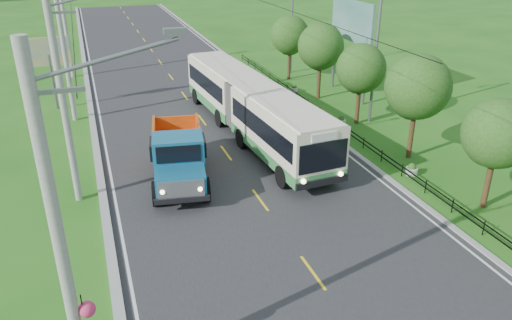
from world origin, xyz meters
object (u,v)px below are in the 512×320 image
streetlight_mid (374,50)px  bus (251,104)px  billboard_right (352,27)px  pole_far (65,19)px  planter_far (294,89)px  tree_fifth (320,48)px  tree_third (417,90)px  planter_mid (341,121)px  tree_back (290,37)px  pole_mid (64,46)px  pole_near (63,99)px  streetlight_far (290,18)px  billboard_left (49,56)px  dump_truck (178,152)px  pole_nearest (63,249)px  planter_near (412,170)px  tree_fourth (360,71)px  tree_second (496,136)px

streetlight_mid → bus: (-8.32, 0.27, -2.83)m
billboard_right → pole_far: bearing=147.7°
streetlight_mid → planter_far: (-2.04, 8.00, -4.62)m
tree_fifth → bus: tree_fifth is taller
tree_third → planter_mid: bearing=102.1°
pole_far → tree_back: 19.43m
tree_back → pole_mid: bearing=-164.2°
pole_far → tree_third: bearing=-53.9°
pole_near → streetlight_far: (18.90, 19.00, -0.19)m
planter_mid → planter_far: bearing=90.0°
streetlight_far → bus: streetlight_far is taller
billboard_left → dump_truck: size_ratio=0.73×
tree_fifth → pole_near: bearing=-148.4°
planter_mid → billboard_left: billboard_left is taller
bus → dump_truck: bearing=-142.7°
pole_near → billboard_right: 23.32m
streetlight_mid → tree_back: bearing=93.7°
billboard_right → bus: (-9.98, -5.73, -3.27)m
bus → billboard_left: bearing=136.5°
tree_third → streetlight_mid: bearing=82.4°
tree_third → tree_fifth: 12.00m
pole_nearest → dump_truck: bearing=68.0°
tree_third → billboard_left: (-19.36, 15.86, -0.12)m
bus → tree_fifth: bearing=33.9°
planter_far → bus: bearing=-129.1°
streetlight_far → dump_truck: (-13.90, -18.65, -3.28)m
tree_third → tree_back: bearing=90.0°
planter_near → billboard_right: size_ratio=0.09×
pole_nearest → planter_near: pole_nearest is taller
pole_mid → tree_fifth: (18.12, -0.86, -1.24)m
tree_back → planter_near: bearing=-93.6°
tree_fourth → tree_back: bearing=90.0°
planter_near → billboard_left: bearing=135.2°
planter_mid → streetlight_mid: bearing=0.0°
tree_fifth → pole_far: bearing=144.6°
planter_far → pole_mid: bearing=-176.6°
pole_nearest → tree_back: (18.10, 29.14, -1.28)m
tree_third → planter_near: 4.46m
billboard_left → bus: 15.42m
tree_back → streetlight_far: 2.37m
dump_truck → tree_fifth: bearing=48.5°
tree_fifth → streetlight_mid: bearing=-82.7°
tree_second → pole_far: bearing=120.4°
tree_fifth → planter_far: bearing=124.0°
streetlight_far → bus: bearing=-121.2°
tree_fifth → planter_near: 14.64m
streetlight_far → billboard_right: size_ratio=1.24×
bus → tree_back: bearing=53.5°
billboard_right → tree_second: bearing=-97.8°
tree_third → pole_far: bearing=126.1°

